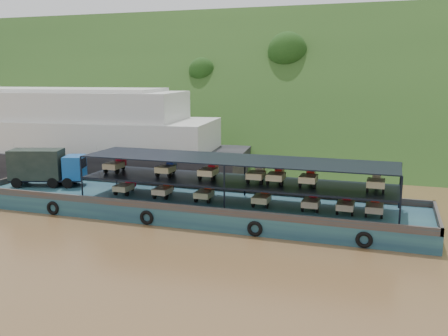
% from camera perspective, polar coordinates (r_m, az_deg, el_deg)
% --- Properties ---
extents(ground, '(160.00, 160.00, 0.00)m').
position_cam_1_polar(ground, '(37.39, 1.43, -5.83)').
color(ground, brown).
rests_on(ground, ground).
extents(hillside, '(140.00, 39.60, 39.60)m').
position_cam_1_polar(hillside, '(71.81, 10.06, 2.06)').
color(hillside, '#1F3B15').
rests_on(hillside, ground).
extents(cargo_barge, '(35.00, 7.18, 4.54)m').
position_cam_1_polar(cargo_barge, '(38.61, -4.79, -3.64)').
color(cargo_barge, '#132B43').
rests_on(cargo_barge, ground).
extents(passenger_ferry, '(46.02, 16.60, 9.11)m').
position_cam_1_polar(passenger_ferry, '(58.40, -20.16, 3.50)').
color(passenger_ferry, black).
rests_on(passenger_ferry, ground).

